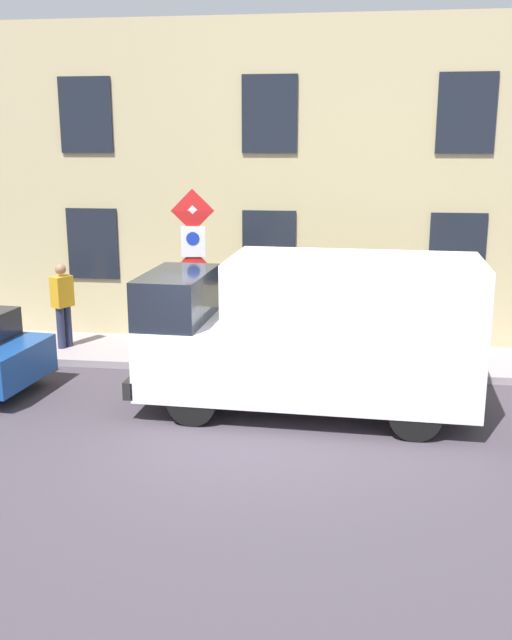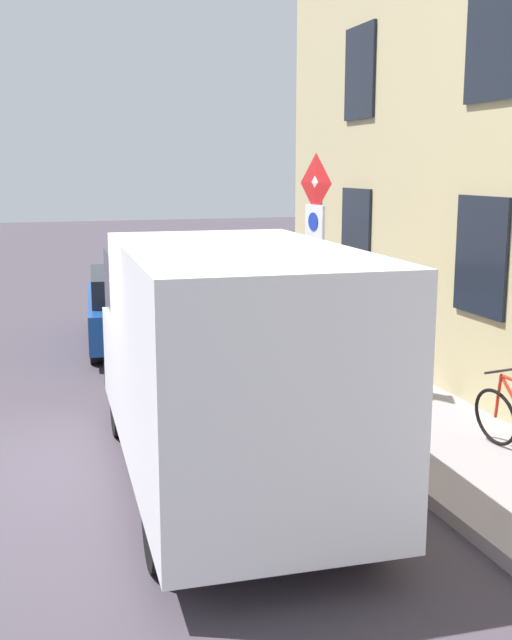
{
  "view_description": "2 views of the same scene",
  "coord_description": "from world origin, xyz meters",
  "views": [
    {
      "loc": [
        -9.65,
        -1.66,
        4.21
      ],
      "look_at": [
        2.01,
        -0.11,
        1.26
      ],
      "focal_mm": 40.05,
      "sensor_mm": 36.0,
      "label": 1
    },
    {
      "loc": [
        -0.78,
        -8.48,
        3.2
      ],
      "look_at": [
        2.08,
        0.68,
        1.32
      ],
      "focal_mm": 43.72,
      "sensor_mm": 36.0,
      "label": 2
    }
  ],
  "objects": [
    {
      "name": "delivery_van",
      "position": [
        1.16,
        -1.15,
        1.33
      ],
      "size": [
        2.22,
        5.41,
        2.5
      ],
      "rotation": [
        0.0,
        0.0,
        1.53
      ],
      "color": "white",
      "rests_on": "ground_plane"
    },
    {
      "name": "pedestrian",
      "position": [
        3.7,
        4.04,
        1.07
      ],
      "size": [
        0.48,
        0.42,
        1.72
      ],
      "rotation": [
        0.0,
        0.0,
        4.23
      ],
      "color": "#262B47",
      "rests_on": "sidewalk_slab"
    },
    {
      "name": "sidewalk_slab",
      "position": [
        3.86,
        0.0,
        0.07
      ],
      "size": [
        2.0,
        15.71,
        0.14
      ],
      "primitive_type": "cube",
      "color": "gray",
      "rests_on": "ground_plane"
    },
    {
      "name": "ground_plane",
      "position": [
        0.0,
        0.0,
        0.0
      ],
      "size": [
        80.0,
        80.0,
        0.0
      ],
      "primitive_type": "plane",
      "color": "#403841"
    },
    {
      "name": "parked_hatchback",
      "position": [
        1.31,
        5.49,
        0.73
      ],
      "size": [
        2.12,
        4.15,
        1.38
      ],
      "rotation": [
        0.0,
        0.0,
        1.48
      ],
      "color": "navy",
      "rests_on": "ground_plane"
    },
    {
      "name": "sign_post_stacked",
      "position": [
        3.07,
        1.19,
        2.16
      ],
      "size": [
        0.19,
        0.56,
        3.13
      ],
      "color": "#474C47",
      "rests_on": "sidewalk_slab"
    },
    {
      "name": "litter_bin",
      "position": [
        3.21,
        0.07,
        0.59
      ],
      "size": [
        0.44,
        0.44,
        0.9
      ],
      "primitive_type": "cylinder",
      "color": "#2D5133",
      "rests_on": "sidewalk_slab"
    },
    {
      "name": "building_facade",
      "position": [
        5.21,
        0.0,
        3.29
      ],
      "size": [
        0.75,
        13.71,
        6.58
      ],
      "color": "tan",
      "rests_on": "ground_plane"
    }
  ]
}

